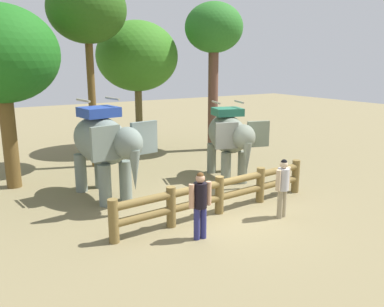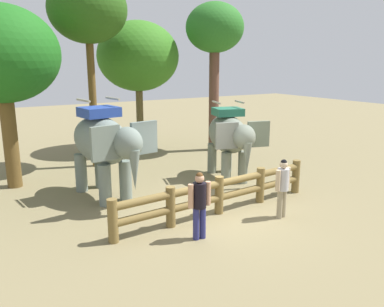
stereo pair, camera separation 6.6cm
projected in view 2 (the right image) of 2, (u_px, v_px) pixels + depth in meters
name	position (u px, v px, depth m)	size (l,w,h in m)	color
ground_plane	(217.00, 212.00, 10.88)	(60.00, 60.00, 0.00)	olive
log_fence	(219.00, 192.00, 10.67)	(6.44, 0.65, 1.05)	brown
elephant_near_left	(104.00, 143.00, 11.67)	(2.01, 3.57, 3.02)	slate
elephant_center	(229.00, 136.00, 13.58)	(2.13, 3.27, 2.74)	slate
tourist_woman_in_black	(199.00, 201.00, 9.05)	(0.57, 0.34, 1.62)	navy
tourist_man_in_blue	(283.00, 184.00, 10.31)	(0.56, 0.37, 1.60)	gray
tree_far_left	(88.00, 11.00, 14.36)	(2.90, 2.90, 7.16)	brown
tree_back_center	(215.00, 32.00, 17.36)	(2.58, 2.58, 6.62)	brown
tree_far_right	(138.00, 57.00, 17.78)	(3.70, 3.70, 5.87)	brown
tree_deep_back	(1.00, 56.00, 12.13)	(3.57, 3.57, 5.81)	brown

